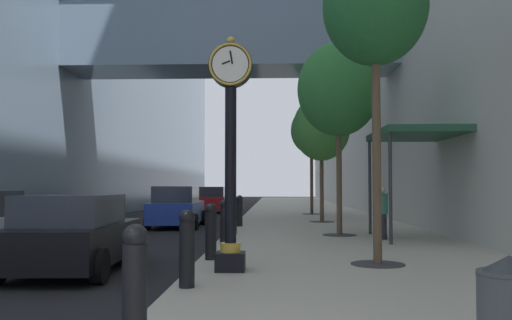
{
  "coord_description": "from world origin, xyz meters",
  "views": [
    {
      "loc": [
        1.68,
        -3.02,
        1.76
      ],
      "look_at": [
        1.08,
        14.34,
        2.58
      ],
      "focal_mm": 37.79,
      "sensor_mm": 36.0,
      "label": 1
    }
  ],
  "objects": [
    {
      "name": "sidewalk_right",
      "position": [
        3.6,
        30.0,
        0.07
      ],
      "size": [
        7.2,
        80.0,
        0.14
      ],
      "primitive_type": "cube",
      "color": "#ADA593",
      "rests_on": "ground"
    },
    {
      "name": "street_tree_far",
      "position": [
        3.79,
        27.64,
        4.87
      ],
      "size": [
        2.35,
        2.35,
        6.11
      ],
      "color": "#333335",
      "rests_on": "sidewalk_right"
    },
    {
      "name": "car_red_mid",
      "position": [
        -2.36,
        31.9,
        0.81
      ],
      "size": [
        2.15,
        4.27,
        1.68
      ],
      "color": "#AD191E",
      "rests_on": "ground"
    },
    {
      "name": "car_black_far",
      "position": [
        -2.41,
        7.81,
        0.77
      ],
      "size": [
        2.19,
        4.08,
        1.57
      ],
      "color": "black",
      "rests_on": "ground"
    },
    {
      "name": "street_tree_near",
      "position": [
        3.79,
        8.15,
        5.47
      ],
      "size": [
        2.19,
        2.19,
        6.64
      ],
      "color": "#333335",
      "rests_on": "sidewalk_right"
    },
    {
      "name": "street_tree_mid_far",
      "position": [
        3.79,
        21.14,
        4.32
      ],
      "size": [
        2.56,
        2.56,
        5.67
      ],
      "color": "#333335",
      "rests_on": "sidewalk_right"
    },
    {
      "name": "ground_plane",
      "position": [
        0.0,
        27.0,
        0.0
      ],
      "size": [
        110.0,
        110.0,
        0.0
      ],
      "primitive_type": "plane",
      "color": "black",
      "rests_on": "ground"
    },
    {
      "name": "bollard_fifth",
      "position": [
        0.28,
        15.2,
        0.78
      ],
      "size": [
        0.26,
        0.26,
        1.23
      ],
      "color": "black",
      "rests_on": "sidewalk_right"
    },
    {
      "name": "bollard_sixth",
      "position": [
        0.28,
        18.41,
        0.78
      ],
      "size": [
        0.26,
        0.26,
        1.23
      ],
      "color": "black",
      "rests_on": "sidewalk_right"
    },
    {
      "name": "street_clock",
      "position": [
        0.84,
        7.24,
        2.61
      ],
      "size": [
        0.84,
        0.55,
        4.5
      ],
      "color": "black",
      "rests_on": "sidewalk_right"
    },
    {
      "name": "bollard_second",
      "position": [
        0.28,
        5.56,
        0.78
      ],
      "size": [
        0.26,
        0.26,
        1.23
      ],
      "color": "black",
      "rests_on": "sidewalk_right"
    },
    {
      "name": "bollard_third",
      "position": [
        0.28,
        8.77,
        0.78
      ],
      "size": [
        0.26,
        0.26,
        1.23
      ],
      "color": "black",
      "rests_on": "sidewalk_right"
    },
    {
      "name": "trash_bin",
      "position": [
        3.6,
        1.47,
        0.68
      ],
      "size": [
        0.53,
        0.53,
        1.05
      ],
      "color": "#383D42",
      "rests_on": "sidewalk_right"
    },
    {
      "name": "storefront_awning",
      "position": [
        5.96,
        13.57,
        3.28
      ],
      "size": [
        2.4,
        3.6,
        3.3
      ],
      "color": "#235138",
      "rests_on": "sidewalk_right"
    },
    {
      "name": "pedestrian_walking",
      "position": [
        4.92,
        13.39,
        0.98
      ],
      "size": [
        0.43,
        0.51,
        1.61
      ],
      "color": "#23232D",
      "rests_on": "sidewalk_right"
    },
    {
      "name": "street_tree_mid_near",
      "position": [
        3.79,
        14.65,
        4.91
      ],
      "size": [
        2.7,
        2.7,
        6.34
      ],
      "color": "#333335",
      "rests_on": "sidewalk_right"
    },
    {
      "name": "bollard_fourth",
      "position": [
        0.28,
        11.98,
        0.78
      ],
      "size": [
        0.26,
        0.26,
        1.23
      ],
      "color": "black",
      "rests_on": "sidewalk_right"
    },
    {
      "name": "bollard_nearest",
      "position": [
        0.28,
        2.35,
        0.78
      ],
      "size": [
        0.26,
        0.26,
        1.23
      ],
      "color": "black",
      "rests_on": "sidewalk_right"
    },
    {
      "name": "car_blue_trailing",
      "position": [
        -2.46,
        19.65,
        0.83
      ],
      "size": [
        2.19,
        4.45,
        1.73
      ],
      "color": "navy",
      "rests_on": "ground"
    }
  ]
}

